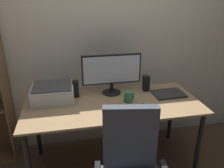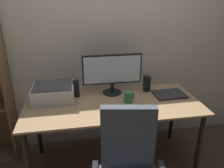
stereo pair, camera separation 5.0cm
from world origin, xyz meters
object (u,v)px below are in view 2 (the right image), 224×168
Objects in this scene: keyboard at (118,111)px; speaker_right at (147,84)px; monitor at (112,71)px; laptop at (169,94)px; coffee_mug at (128,97)px; mouse at (144,108)px; desk at (113,110)px; printer at (53,92)px; speaker_left at (76,88)px.

keyboard is 1.71× the size of speaker_right.
monitor reaches higher than laptop.
keyboard is 0.23m from coffee_mug.
monitor is at bearing 110.08° from mouse.
desk is 4.27× the size of printer.
desk is 0.50m from speaker_right.
speaker_left is (-0.35, 0.22, 0.16)m from desk.
laptop is 1.88× the size of speaker_right.
speaker_left reaches higher than mouse.
desk is at bearing -97.72° from monitor.
coffee_mug is at bearing 111.50° from mouse.
mouse is at bearing 0.54° from keyboard.
coffee_mug is at bearing 52.26° from keyboard.
mouse is 0.88× the size of coffee_mug.
printer is (-0.72, 0.17, 0.03)m from coffee_mug.
monitor is 0.52m from mouse.
coffee_mug is 0.34m from speaker_right.
coffee_mug is 0.75m from printer.
laptop is at bearing -4.86° from printer.
desk is at bearing -174.59° from laptop.
desk is 0.40m from monitor.
monitor is 3.63× the size of speaker_right.
mouse is 0.30× the size of laptop.
monitor reaches higher than printer.
mouse is (0.24, 0.00, 0.01)m from keyboard.
desk is 5.33× the size of laptop.
laptop is at bearing 8.66° from coffee_mug.
coffee_mug is at bearing -13.28° from printer.
printer is at bearing -167.44° from speaker_left.
speaker_left is (-0.36, 0.40, 0.08)m from keyboard.
monitor is 1.54× the size of printer.
printer is at bearing 148.42° from keyboard.
printer reaches higher than coffee_mug.
mouse is 0.21m from coffee_mug.
speaker_left is at bearing 169.64° from laptop.
mouse is at bearing -111.45° from speaker_right.
coffee_mug is at bearing -23.84° from speaker_left.
printer is (-0.83, 0.35, 0.06)m from mouse.
printer is (-1.19, 0.10, 0.07)m from laptop.
speaker_right is 0.99m from printer.
printer reaches higher than mouse.
mouse is at bearing -33.40° from speaker_left.
speaker_left is at bearing 180.00° from speaker_right.
monitor is 0.65m from laptop.
speaker_left and speaker_right have the same top height.
speaker_right is (0.38, -0.01, -0.16)m from monitor.
coffee_mug is 0.27× the size of printer.
desk is at bearing -32.78° from speaker_left.
keyboard is at bearing -31.00° from printer.
keyboard is 0.69m from printer.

